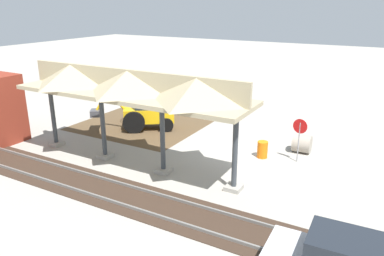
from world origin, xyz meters
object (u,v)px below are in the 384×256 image
Objects in this scene: stop_sign at (300,131)px; traffic_barrel at (262,150)px; backhoe at (147,110)px; concrete_pipe at (302,144)px.

stop_sign is 2.19m from traffic_barrel.
traffic_barrel is (-8.18, 0.87, -0.81)m from backhoe.
backhoe reaches higher than stop_sign.
stop_sign is 0.47× the size of backhoe.
stop_sign reaches higher than concrete_pipe.
traffic_barrel is at bearing 173.93° from backhoe.
traffic_barrel is at bearing 47.54° from concrete_pipe.
stop_sign is 9.99m from backhoe.
backhoe reaches higher than traffic_barrel.
concrete_pipe is at bearing -132.46° from traffic_barrel.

